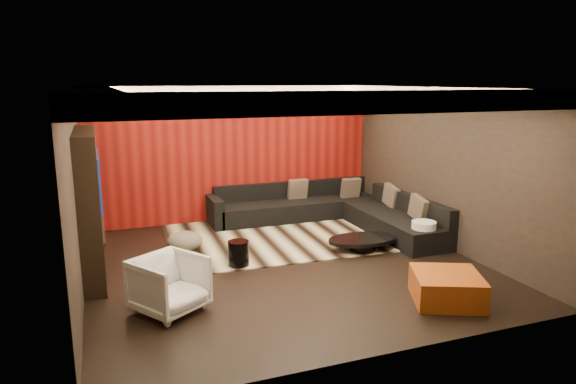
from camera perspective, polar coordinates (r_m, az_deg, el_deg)
name	(u,v)px	position (r m, az deg, el deg)	size (l,w,h in m)	color
floor	(284,265)	(8.36, -0.49, -8.10)	(6.00, 6.00, 0.02)	black
ceiling	(283,87)	(7.84, -0.53, 11.61)	(6.00, 6.00, 0.02)	silver
wall_back	(234,154)	(10.82, -5.99, 4.24)	(6.00, 0.02, 2.80)	black
wall_left	(75,194)	(7.52, -22.59, -0.19)	(0.02, 6.00, 2.80)	black
wall_right	(444,168)	(9.43, 16.97, 2.58)	(0.02, 6.00, 2.80)	black
red_feature_wall	(235,154)	(10.78, -5.94, 4.21)	(5.98, 0.05, 2.78)	#6B0C0A
soffit_back	(237,91)	(10.42, -5.71, 11.06)	(6.00, 0.60, 0.22)	silver
soffit_front	(374,102)	(5.38, 9.52, 9.87)	(6.00, 0.60, 0.22)	silver
soffit_left	(92,97)	(7.37, -20.98, 9.84)	(0.60, 4.80, 0.22)	silver
soffit_right	(434,93)	(9.12, 15.90, 10.50)	(0.60, 4.80, 0.22)	silver
cove_back	(241,97)	(10.09, -5.20, 10.52)	(4.80, 0.08, 0.04)	#FFD899
cove_front	(358,109)	(5.69, 7.76, 9.13)	(4.80, 0.08, 0.04)	#FFD899
cove_left	(119,103)	(7.38, -18.26, 9.33)	(0.08, 4.80, 0.04)	#FFD899
cove_right	(416,99)	(8.93, 14.08, 9.99)	(0.08, 4.80, 0.04)	#FFD899
tv_surround	(90,205)	(8.17, -21.18, -1.31)	(0.30, 2.00, 2.20)	black
tv_screen	(99,181)	(8.09, -20.24, 1.19)	(0.04, 1.30, 0.80)	black
tv_shelf	(103,229)	(8.26, -19.86, -3.92)	(0.04, 1.60, 0.04)	black
rug	(276,237)	(9.74, -1.32, -4.98)	(4.00, 3.00, 0.02)	#C7BE91
coffee_table	(362,243)	(9.07, 8.27, -5.68)	(1.24, 1.24, 0.21)	black
drum_stool	(238,253)	(8.24, -5.53, -6.78)	(0.34, 0.34, 0.40)	black
striped_pouf	(185,241)	(9.09, -11.38, -5.37)	(0.60, 0.60, 0.33)	#B4A88C
white_side_table	(423,236)	(9.22, 14.80, -4.77)	(0.42, 0.42, 0.53)	white
orange_ottoman	(447,288)	(7.29, 17.22, -10.12)	(0.87, 0.87, 0.39)	#AA5215
armchair	(169,285)	(6.79, -13.03, -9.98)	(0.78, 0.80, 0.73)	silver
sectional_sofa	(332,212)	(10.57, 4.89, -2.23)	(3.65, 3.50, 0.75)	black
throw_pillows	(362,195)	(10.58, 8.21, -0.30)	(1.79, 2.69, 0.50)	tan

